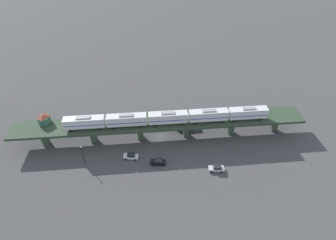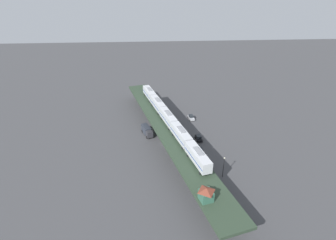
# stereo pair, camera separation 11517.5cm
# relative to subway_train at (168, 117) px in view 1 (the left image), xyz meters

# --- Properties ---
(ground_plane) EXTENTS (400.00, 400.00, 0.00)m
(ground_plane) POSITION_rel_subway_train_xyz_m (0.78, 2.63, -9.05)
(ground_plane) COLOR #424244
(elevated_viaduct) EXTENTS (30.65, 91.26, 6.51)m
(elevated_viaduct) POSITION_rel_subway_train_xyz_m (0.82, 2.48, -3.44)
(elevated_viaduct) COLOR #2C3D2C
(elevated_viaduct) RESTS_ON ground
(subway_train) EXTENTS (17.98, 61.19, 4.45)m
(subway_train) POSITION_rel_subway_train_xyz_m (0.00, 0.00, 0.00)
(subway_train) COLOR silver
(subway_train) RESTS_ON elevated_viaduct
(signal_hut) EXTENTS (3.91, 3.91, 3.40)m
(signal_hut) POSITION_rel_subway_train_xyz_m (-5.65, 37.91, -0.74)
(signal_hut) COLOR #33604C
(signal_hut) RESTS_ON elevated_viaduct
(street_car_silver) EXTENTS (2.43, 4.61, 1.89)m
(street_car_silver) POSITION_rel_subway_train_xyz_m (-11.00, -15.73, -8.11)
(street_car_silver) COLOR #B7BABF
(street_car_silver) RESTS_ON ground
(street_car_white) EXTENTS (2.14, 4.49, 1.89)m
(street_car_white) POSITION_rel_subway_train_xyz_m (-10.06, 9.67, -8.11)
(street_car_white) COLOR silver
(street_car_white) RESTS_ON ground
(street_car_black) EXTENTS (2.25, 4.54, 1.89)m
(street_car_black) POSITION_rel_subway_train_xyz_m (-11.09, 1.22, -8.11)
(street_car_black) COLOR black
(street_car_black) RESTS_ON ground
(delivery_truck) EXTENTS (4.48, 7.54, 3.20)m
(delivery_truck) POSITION_rel_subway_train_xyz_m (7.62, -4.23, -7.29)
(delivery_truck) COLOR #333338
(delivery_truck) RESTS_ON ground
(street_lamp) EXTENTS (0.44, 0.44, 6.94)m
(street_lamp) POSITION_rel_subway_train_xyz_m (-14.26, 22.48, -4.95)
(street_lamp) COLOR black
(street_lamp) RESTS_ON ground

